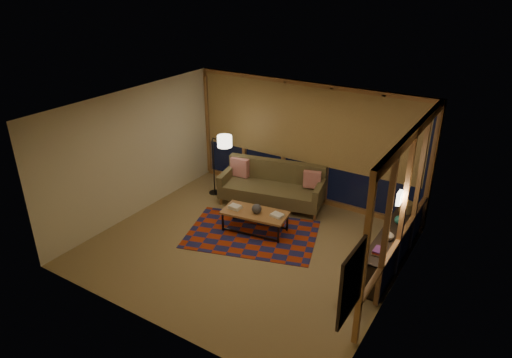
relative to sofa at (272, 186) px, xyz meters
The scene contains 21 objects.
floor 1.85m from the sofa, 75.85° to the right, with size 5.50×5.00×0.01m, color tan.
ceiling 2.87m from the sofa, 75.85° to the right, with size 5.50×5.00×0.01m, color silver.
walls 2.00m from the sofa, 75.85° to the right, with size 5.51×5.01×2.70m.
window_wall_back 1.21m from the sofa, 57.63° to the left, with size 5.30×0.16×2.60m, color #AE7E42, non-canonical shape.
window_wall_right 3.44m from the sofa, 20.06° to the right, with size 0.16×3.70×2.60m, color #AE7E42, non-canonical shape.
wall_art 4.87m from the sofa, 48.74° to the right, with size 0.06×0.74×0.94m, color #ED4F2F, non-canonical shape.
wall_sconce 3.49m from the sofa, 22.85° to the right, with size 0.12×0.18×0.22m, color white, non-canonical shape.
sofa is the anchor object (origin of this frame).
pillow_left 0.90m from the sofa, behind, with size 0.43×0.14×0.43m, color #BB090F, non-canonical shape.
pillow_right 0.90m from the sofa, 20.46° to the left, with size 0.37×0.12×0.37m, color #BB090F, non-canonical shape.
area_rug 1.43m from the sofa, 76.80° to the right, with size 2.53×1.69×0.01m, color #A02D0E.
coffee_table 1.23m from the sofa, 76.10° to the right, with size 1.31×0.60×0.44m, color #AE7E42, non-canonical shape.
book_stack_a 1.28m from the sofa, 95.77° to the right, with size 0.24×0.19×0.07m, color white, non-canonical shape.
book_stack_b 1.31m from the sofa, 55.31° to the right, with size 0.23×0.18×0.05m, color white, non-canonical shape.
ceramic_pot 1.24m from the sofa, 74.14° to the right, with size 0.20×0.20×0.20m, color black.
floor_lamp 1.49m from the sofa, behind, with size 0.50×0.33×1.51m, color black, non-canonical shape.
bookshelf 3.02m from the sofa, 14.16° to the right, with size 0.40×2.56×0.64m, color black, non-canonical shape.
basket 2.92m from the sofa, ahead, with size 0.26×0.26×0.19m, color olive.
teal_bowl 2.98m from the sofa, ahead, with size 0.16×0.16×0.16m, color #237163.
vase 3.15m from the sofa, 20.88° to the right, with size 0.19×0.19×0.20m, color tan.
shelf_book_stack 3.34m from the sofa, 28.45° to the right, with size 0.19×0.26×0.08m, color white, non-canonical shape.
Camera 1 is at (4.08, -6.19, 4.83)m, focal length 32.00 mm.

